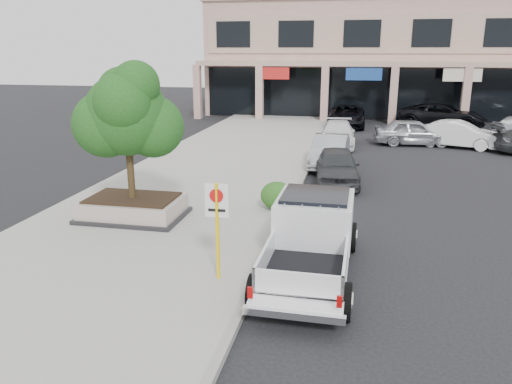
# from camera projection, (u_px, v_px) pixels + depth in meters

# --- Properties ---
(ground) EXTENTS (120.00, 120.00, 0.00)m
(ground) POSITION_uv_depth(u_px,v_px,m) (324.00, 275.00, 12.16)
(ground) COLOR black
(ground) RESTS_ON ground
(sidewalk) EXTENTS (8.00, 52.00, 0.15)m
(sidewalk) POSITION_uv_depth(u_px,v_px,m) (190.00, 193.00, 18.86)
(sidewalk) COLOR gray
(sidewalk) RESTS_ON ground
(curb) EXTENTS (0.20, 52.00, 0.15)m
(curb) POSITION_uv_depth(u_px,v_px,m) (293.00, 199.00, 18.10)
(curb) COLOR gray
(curb) RESTS_ON ground
(strip_mall) EXTENTS (40.55, 12.43, 9.50)m
(strip_mall) POSITION_uv_depth(u_px,v_px,m) (453.00, 57.00, 41.26)
(strip_mall) COLOR tan
(strip_mall) RESTS_ON ground
(planter) EXTENTS (3.20, 2.20, 0.68)m
(planter) POSITION_uv_depth(u_px,v_px,m) (133.00, 207.00, 15.85)
(planter) COLOR black
(planter) RESTS_ON sidewalk
(planter_tree) EXTENTS (2.90, 2.55, 4.00)m
(planter_tree) POSITION_uv_depth(u_px,v_px,m) (133.00, 114.00, 15.16)
(planter_tree) COLOR black
(planter_tree) RESTS_ON planter
(no_parking_sign) EXTENTS (0.55, 0.09, 2.30)m
(no_parking_sign) POSITION_uv_depth(u_px,v_px,m) (217.00, 218.00, 11.29)
(no_parking_sign) COLOR yellow
(no_parking_sign) RESTS_ON sidewalk
(hedge) EXTENTS (1.10, 0.99, 0.93)m
(hedge) POSITION_uv_depth(u_px,v_px,m) (277.00, 195.00, 16.65)
(hedge) COLOR #1E4E16
(hedge) RESTS_ON sidewalk
(pickup_truck) EXTENTS (2.18, 5.75, 1.80)m
(pickup_truck) POSITION_uv_depth(u_px,v_px,m) (310.00, 241.00, 11.91)
(pickup_truck) COLOR white
(pickup_truck) RESTS_ON ground
(curb_car_a) EXTENTS (2.10, 4.38, 1.44)m
(curb_car_a) POSITION_uv_depth(u_px,v_px,m) (337.00, 166.00, 20.40)
(curb_car_a) COLOR #2E3134
(curb_car_a) RESTS_ON ground
(curb_car_b) EXTENTS (1.74, 4.47, 1.45)m
(curb_car_b) POSITION_uv_depth(u_px,v_px,m) (330.00, 151.00, 23.40)
(curb_car_b) COLOR #A4A6AC
(curb_car_b) RESTS_ON ground
(curb_car_c) EXTENTS (2.11, 4.80, 1.37)m
(curb_car_c) POSITION_uv_depth(u_px,v_px,m) (337.00, 134.00, 28.46)
(curb_car_c) COLOR white
(curb_car_c) RESTS_ON ground
(curb_car_d) EXTENTS (2.59, 5.52, 1.53)m
(curb_car_d) POSITION_uv_depth(u_px,v_px,m) (347.00, 116.00, 35.49)
(curb_car_d) COLOR black
(curb_car_d) RESTS_ON ground
(lot_car_a) EXTENTS (4.53, 2.11, 1.50)m
(lot_car_a) POSITION_uv_depth(u_px,v_px,m) (414.00, 132.00, 28.63)
(lot_car_a) COLOR #A5A7AD
(lot_car_a) RESTS_ON ground
(lot_car_b) EXTENTS (4.75, 2.87, 1.48)m
(lot_car_b) POSITION_uv_depth(u_px,v_px,m) (458.00, 134.00, 27.93)
(lot_car_b) COLOR white
(lot_car_b) RESTS_ON ground
(lot_car_d) EXTENTS (6.37, 3.91, 1.65)m
(lot_car_d) POSITION_uv_depth(u_px,v_px,m) (442.00, 115.00, 35.53)
(lot_car_d) COLOR black
(lot_car_d) RESTS_ON ground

